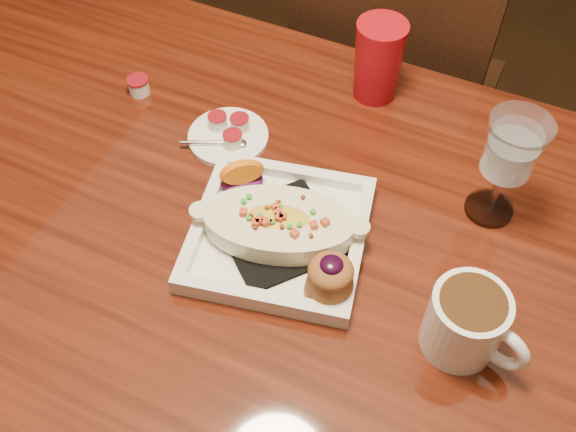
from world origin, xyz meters
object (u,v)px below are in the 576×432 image
at_px(coffee_mug, 468,322).
at_px(goblet, 511,153).
at_px(table, 266,267).
at_px(saucer, 228,135).
at_px(chair_far, 390,94).
at_px(plate, 284,232).
at_px(red_tumbler, 378,61).

distance_m(coffee_mug, goblet, 0.24).
bearing_deg(table, coffee_mug, -9.68).
height_order(coffee_mug, goblet, goblet).
bearing_deg(saucer, chair_far, 74.23).
bearing_deg(chair_far, plate, 93.18).
distance_m(coffee_mug, red_tumbler, 0.48).
xyz_separation_m(table, chair_far, (-0.00, 0.63, -0.15)).
bearing_deg(goblet, chair_far, 122.25).
xyz_separation_m(plate, saucer, (-0.17, 0.15, -0.02)).
bearing_deg(plate, saucer, 126.69).
height_order(table, goblet, goblet).
relative_size(table, coffee_mug, 11.17).
bearing_deg(coffee_mug, table, -174.19).
height_order(plate, coffee_mug, coffee_mug).
bearing_deg(chair_far, red_tumbler, 97.77).
xyz_separation_m(table, red_tumbler, (0.04, 0.35, 0.17)).
relative_size(plate, saucer, 2.20).
xyz_separation_m(table, saucer, (-0.14, 0.14, 0.11)).
bearing_deg(red_tumbler, saucer, -130.48).
bearing_deg(plate, table, 153.49).
xyz_separation_m(coffee_mug, red_tumbler, (-0.27, 0.40, 0.02)).
distance_m(chair_far, saucer, 0.57).
distance_m(saucer, red_tumbler, 0.28).
distance_m(chair_far, coffee_mug, 0.80).
height_order(coffee_mug, saucer, coffee_mug).
distance_m(chair_far, red_tumbler, 0.42).
bearing_deg(coffee_mug, saucer, 171.88).
relative_size(chair_far, goblet, 5.19).
bearing_deg(saucer, red_tumbler, 49.52).
bearing_deg(table, chair_far, 90.00).
relative_size(coffee_mug, red_tumbler, 0.95).
distance_m(coffee_mug, saucer, 0.49).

